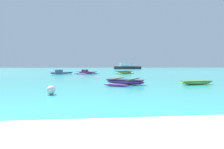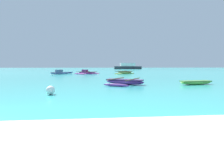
{
  "view_description": "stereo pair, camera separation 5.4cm",
  "coord_description": "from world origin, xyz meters",
  "px_view_note": "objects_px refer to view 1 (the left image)",
  "views": [
    {
      "loc": [
        2.77,
        -3.2,
        1.4
      ],
      "look_at": [
        4.91,
        19.44,
        0.25
      ],
      "focal_mm": 28.0,
      "sensor_mm": 36.0,
      "label": 1
    },
    {
      "loc": [
        2.82,
        -3.2,
        1.4
      ],
      "look_at": [
        4.91,
        19.44,
        0.25
      ],
      "focal_mm": 28.0,
      "sensor_mm": 36.0,
      "label": 2
    }
  ],
  "objects_px": {
    "moored_boat_1": "(61,73)",
    "moored_boat_2": "(196,82)",
    "distant_ferry": "(127,67)",
    "moored_boat_3": "(125,82)",
    "moored_boat_4": "(87,73)",
    "moored_boat_0": "(124,73)",
    "mooring_buoy_0": "(51,90)"
  },
  "relations": [
    {
      "from": "moored_boat_1",
      "to": "distant_ferry",
      "type": "bearing_deg",
      "value": 30.7
    },
    {
      "from": "distant_ferry",
      "to": "moored_boat_3",
      "type": "bearing_deg",
      "value": -100.64
    },
    {
      "from": "moored_boat_1",
      "to": "moored_boat_3",
      "type": "distance_m",
      "value": 18.33
    },
    {
      "from": "mooring_buoy_0",
      "to": "moored_boat_0",
      "type": "bearing_deg",
      "value": 71.06
    },
    {
      "from": "moored_boat_1",
      "to": "moored_boat_4",
      "type": "distance_m",
      "value": 4.12
    },
    {
      "from": "moored_boat_4",
      "to": "distant_ferry",
      "type": "bearing_deg",
      "value": 116.44
    },
    {
      "from": "mooring_buoy_0",
      "to": "distant_ferry",
      "type": "height_order",
      "value": "distant_ferry"
    },
    {
      "from": "moored_boat_1",
      "to": "moored_boat_2",
      "type": "bearing_deg",
      "value": -88.25
    },
    {
      "from": "moored_boat_3",
      "to": "mooring_buoy_0",
      "type": "bearing_deg",
      "value": -104.85
    },
    {
      "from": "moored_boat_0",
      "to": "moored_boat_1",
      "type": "height_order",
      "value": "moored_boat_1"
    },
    {
      "from": "moored_boat_2",
      "to": "mooring_buoy_0",
      "type": "distance_m",
      "value": 10.25
    },
    {
      "from": "moored_boat_1",
      "to": "mooring_buoy_0",
      "type": "height_order",
      "value": "moored_boat_1"
    },
    {
      "from": "moored_boat_3",
      "to": "moored_boat_2",
      "type": "bearing_deg",
      "value": 24.6
    },
    {
      "from": "moored_boat_1",
      "to": "moored_boat_2",
      "type": "xyz_separation_m",
      "value": [
        13.07,
        -17.18,
        -0.1
      ]
    },
    {
      "from": "moored_boat_3",
      "to": "mooring_buoy_0",
      "type": "height_order",
      "value": "moored_boat_3"
    },
    {
      "from": "moored_boat_2",
      "to": "moored_boat_4",
      "type": "xyz_separation_m",
      "value": [
        -8.95,
        17.36,
        0.07
      ]
    },
    {
      "from": "moored_boat_2",
      "to": "distant_ferry",
      "type": "bearing_deg",
      "value": 78.12
    },
    {
      "from": "distant_ferry",
      "to": "moored_boat_4",
      "type": "bearing_deg",
      "value": -109.14
    },
    {
      "from": "distant_ferry",
      "to": "moored_boat_1",
      "type": "bearing_deg",
      "value": -113.79
    },
    {
      "from": "moored_boat_0",
      "to": "distant_ferry",
      "type": "distance_m",
      "value": 44.37
    },
    {
      "from": "moored_boat_1",
      "to": "moored_boat_3",
      "type": "relative_size",
      "value": 0.96
    },
    {
      "from": "moored_boat_0",
      "to": "mooring_buoy_0",
      "type": "height_order",
      "value": "moored_boat_0"
    },
    {
      "from": "moored_boat_3",
      "to": "distant_ferry",
      "type": "bearing_deg",
      "value": 110.49
    },
    {
      "from": "moored_boat_4",
      "to": "mooring_buoy_0",
      "type": "xyz_separation_m",
      "value": [
        -0.65,
        -20.96,
        -0.02
      ]
    },
    {
      "from": "moored_boat_0",
      "to": "distant_ferry",
      "type": "relative_size",
      "value": 0.32
    },
    {
      "from": "moored_boat_2",
      "to": "distant_ferry",
      "type": "relative_size",
      "value": 0.23
    },
    {
      "from": "moored_boat_0",
      "to": "moored_boat_1",
      "type": "bearing_deg",
      "value": -130.5
    },
    {
      "from": "moored_boat_4",
      "to": "distant_ferry",
      "type": "xyz_separation_m",
      "value": [
        14.94,
        43.04,
        0.78
      ]
    },
    {
      "from": "moored_boat_3",
      "to": "distant_ferry",
      "type": "height_order",
      "value": "distant_ferry"
    },
    {
      "from": "moored_boat_0",
      "to": "mooring_buoy_0",
      "type": "distance_m",
      "value": 21.65
    },
    {
      "from": "moored_boat_1",
      "to": "mooring_buoy_0",
      "type": "distance_m",
      "value": 21.07
    },
    {
      "from": "moored_boat_0",
      "to": "mooring_buoy_0",
      "type": "relative_size",
      "value": 8.59
    }
  ]
}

